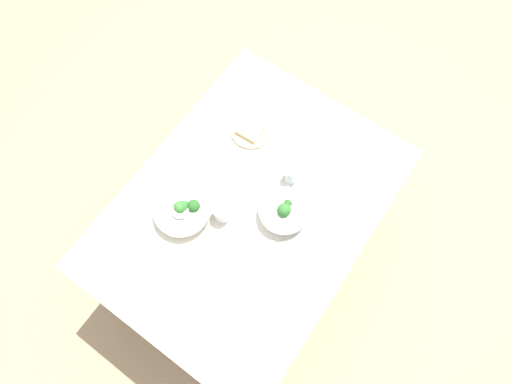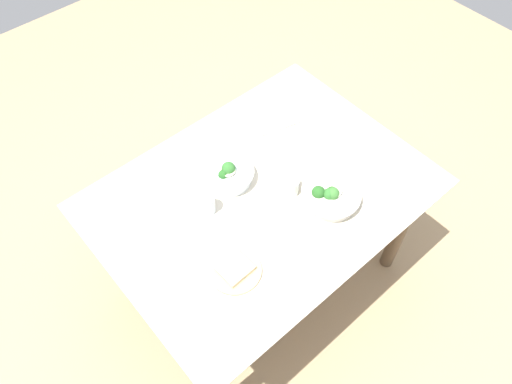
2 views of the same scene
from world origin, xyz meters
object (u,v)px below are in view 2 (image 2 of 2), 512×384
at_px(bread_side_plate, 235,270).
at_px(water_glass_center, 290,185).
at_px(broccoli_bowl_far, 330,196).
at_px(napkin_folded_upper, 274,119).
at_px(water_glass_side, 207,204).
at_px(table_knife_right, 353,237).
at_px(fork_by_far_bowl, 254,157).
at_px(table_knife_left, 180,226).
at_px(fork_by_near_bowl, 295,139).
at_px(napkin_folded_lower, 235,148).
at_px(broccoli_bowl_near, 229,174).

relative_size(bread_side_plate, water_glass_center, 2.45).
distance_m(broccoli_bowl_far, napkin_folded_upper, 0.53).
height_order(water_glass_side, table_knife_right, water_glass_side).
bearing_deg(water_glass_side, water_glass_center, 155.14).
xyz_separation_m(water_glass_center, table_knife_right, (-0.03, 0.34, -0.04)).
height_order(water_glass_center, napkin_folded_upper, water_glass_center).
distance_m(broccoli_bowl_far, fork_by_far_bowl, 0.40).
distance_m(water_glass_side, table_knife_right, 0.61).
bearing_deg(napkin_folded_upper, table_knife_left, 15.75).
relative_size(water_glass_center, table_knife_left, 0.39).
distance_m(water_glass_center, table_knife_right, 0.34).
distance_m(water_glass_center, fork_by_far_bowl, 0.24).
distance_m(fork_by_near_bowl, table_knife_left, 0.69).
distance_m(bread_side_plate, table_knife_right, 0.50).
bearing_deg(napkin_folded_lower, fork_by_far_bowl, 106.52).
bearing_deg(table_knife_left, water_glass_center, -99.69).
bearing_deg(napkin_folded_lower, napkin_folded_upper, -175.51).
bearing_deg(fork_by_near_bowl, napkin_folded_upper, 76.50).
xyz_separation_m(water_glass_center, table_knife_left, (0.46, -0.16, -0.04)).
relative_size(broccoli_bowl_far, napkin_folded_upper, 1.19).
distance_m(fork_by_far_bowl, table_knife_right, 0.58).
bearing_deg(napkin_folded_lower, fork_by_near_bowl, 150.34).
bearing_deg(broccoli_bowl_far, napkin_folded_lower, -76.91).
bearing_deg(broccoli_bowl_far, water_glass_center, -57.90).
bearing_deg(table_knife_left, napkin_folded_upper, -64.28).
distance_m(bread_side_plate, water_glass_side, 0.31).
relative_size(bread_side_plate, table_knife_right, 1.02).
xyz_separation_m(table_knife_right, napkin_folded_upper, (-0.20, -0.70, 0.00)).
bearing_deg(fork_by_far_bowl, water_glass_center, 101.30).
bearing_deg(water_glass_side, fork_by_far_bowl, -164.90).
height_order(bread_side_plate, water_glass_side, water_glass_side).
height_order(table_knife_left, napkin_folded_upper, napkin_folded_upper).
xyz_separation_m(water_glass_center, napkin_folded_upper, (-0.24, -0.36, -0.04)).
relative_size(broccoli_bowl_near, water_glass_side, 2.40).
xyz_separation_m(broccoli_bowl_near, table_knife_left, (0.30, 0.06, -0.03)).
relative_size(bread_side_plate, napkin_folded_lower, 1.09).
height_order(water_glass_center, fork_by_near_bowl, water_glass_center).
height_order(table_knife_left, table_knife_right, same).
bearing_deg(bread_side_plate, broccoli_bowl_far, 179.21).
height_order(broccoli_bowl_near, water_glass_side, broccoli_bowl_near).
bearing_deg(water_glass_side, broccoli_bowl_near, -157.96).
relative_size(bread_side_plate, table_knife_left, 0.95).
bearing_deg(broccoli_bowl_near, fork_by_near_bowl, 177.12).
relative_size(fork_by_far_bowl, fork_by_near_bowl, 0.90).
bearing_deg(fork_by_near_bowl, water_glass_center, -147.53).
relative_size(table_knife_right, napkin_folded_upper, 0.96).
bearing_deg(napkin_folded_upper, water_glass_center, 56.49).
xyz_separation_m(table_knife_left, napkin_folded_upper, (-0.70, -0.20, 0.00)).
relative_size(table_knife_right, napkin_folded_lower, 1.07).
xyz_separation_m(broccoli_bowl_near, fork_by_far_bowl, (-0.16, -0.02, -0.03)).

